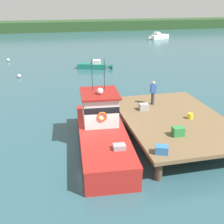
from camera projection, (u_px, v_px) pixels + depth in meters
The scene contains 13 objects.
ground_plane at pixel (97, 144), 16.51m from camera, with size 200.00×200.00×0.00m, color #2D5660.
dock at pixel (174, 120), 17.10m from camera, with size 6.00×9.00×1.20m.
main_fishing_boat at pixel (101, 129), 16.02m from camera, with size 3.13×9.91×4.80m.
crate_single_by_cleat at pixel (144, 107), 18.17m from camera, with size 0.60×0.44×0.42m, color #9E9EA3.
crate_stack_mid_dock at pixel (161, 150), 13.08m from camera, with size 0.60×0.44×0.39m, color #3370B2.
crate_stack_near_edge at pixel (178, 131), 14.76m from camera, with size 0.60×0.44×0.48m, color #2D8442.
bait_bucket at pixel (190, 116), 16.86m from camera, with size 0.32×0.32×0.34m, color yellow.
deckhand_by_the_boat at pixel (153, 92), 18.86m from camera, with size 0.36×0.22×1.63m.
moored_boat_mid_harbor at pixel (158, 36), 58.14m from camera, with size 5.42×3.28×1.39m.
moored_boat_far_right at pixel (94, 66), 33.74m from camera, with size 4.26×2.16×1.07m.
mooring_buoy_channel_marker at pixel (8, 60), 37.57m from camera, with size 0.41×0.41×0.41m, color silver.
mooring_buoy_inshore at pixel (19, 76), 29.99m from camera, with size 0.39×0.39×0.39m, color silver.
far_shoreline at pixel (55, 26), 71.99m from camera, with size 120.00×8.00×2.40m, color #284723.
Camera 1 is at (-2.40, -14.40, 7.97)m, focal length 45.02 mm.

